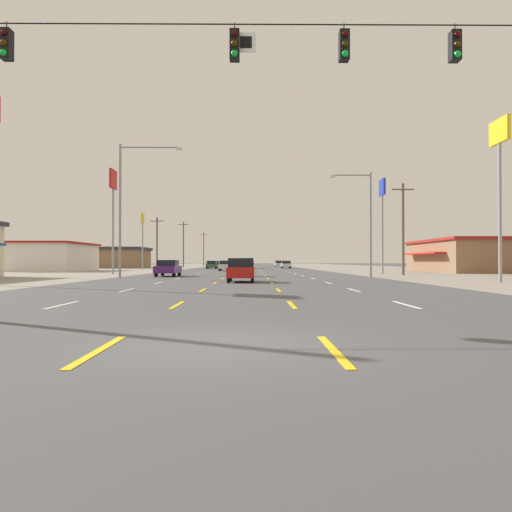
% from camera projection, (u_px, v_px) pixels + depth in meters
% --- Properties ---
extents(ground_plane, '(572.00, 572.00, 0.00)m').
position_uv_depth(ground_plane, '(249.00, 270.00, 73.64)').
color(ground_plane, '#4C4C4F').
extents(lot_apron_left, '(28.00, 440.00, 0.01)m').
position_uv_depth(lot_apron_left, '(87.00, 270.00, 73.44)').
color(lot_apron_left, gray).
rests_on(lot_apron_left, ground).
extents(lot_apron_right, '(28.00, 440.00, 0.01)m').
position_uv_depth(lot_apron_right, '(409.00, 270.00, 73.84)').
color(lot_apron_right, gray).
rests_on(lot_apron_right, ground).
extents(lane_markings, '(10.64, 227.60, 0.01)m').
position_uv_depth(lane_markings, '(250.00, 267.00, 112.13)').
color(lane_markings, white).
rests_on(lane_markings, ground).
extents(signal_span_wire, '(24.79, 0.52, 9.50)m').
position_uv_depth(signal_span_wire, '(241.00, 122.00, 14.64)').
color(signal_span_wire, brown).
rests_on(signal_span_wire, ground).
extents(hatchback_center_turn_nearest, '(1.72, 3.90, 1.54)m').
position_uv_depth(hatchback_center_turn_nearest, '(241.00, 270.00, 31.13)').
color(hatchback_center_turn_nearest, red).
rests_on(hatchback_center_turn_nearest, ground).
extents(sedan_far_left_near, '(1.80, 4.50, 1.46)m').
position_uv_depth(sedan_far_left_near, '(168.00, 268.00, 42.79)').
color(sedan_far_left_near, '#4C196B').
rests_on(sedan_far_left_near, ground).
extents(sedan_inner_left_mid, '(1.80, 4.50, 1.46)m').
position_uv_depth(sedan_inner_left_mid, '(226.00, 266.00, 68.32)').
color(sedan_inner_left_mid, silver).
rests_on(sedan_inner_left_mid, ground).
extents(sedan_far_left_midfar, '(1.80, 4.50, 1.46)m').
position_uv_depth(sedan_far_left_midfar, '(212.00, 265.00, 87.47)').
color(sedan_far_left_midfar, '#235B2D').
rests_on(sedan_far_left_midfar, ground).
extents(suv_center_turn_far, '(1.98, 4.90, 1.98)m').
position_uv_depth(suv_center_turn_far, '(249.00, 263.00, 92.39)').
color(suv_center_turn_far, maroon).
rests_on(suv_center_turn_far, ground).
extents(sedan_far_right_farther, '(1.80, 4.50, 1.46)m').
position_uv_depth(sedan_far_right_farther, '(286.00, 264.00, 93.06)').
color(sedan_far_right_farther, silver).
rests_on(sedan_far_right_farther, ground).
extents(sedan_far_left_farthest, '(1.80, 4.50, 1.46)m').
position_uv_depth(sedan_far_left_farthest, '(215.00, 264.00, 98.22)').
color(sedan_far_left_farthest, '#235B2D').
rests_on(sedan_far_left_farthest, ground).
extents(hatchback_inner_left_distant_a, '(1.72, 3.90, 1.54)m').
position_uv_depth(hatchback_inner_left_distant_a, '(233.00, 264.00, 104.50)').
color(hatchback_inner_left_distant_a, black).
rests_on(hatchback_inner_left_distant_a, ground).
extents(hatchback_far_right_distant_b, '(1.72, 3.90, 1.54)m').
position_uv_depth(hatchback_far_right_distant_b, '(279.00, 264.00, 114.03)').
color(hatchback_far_right_distant_b, silver).
rests_on(hatchback_far_right_distant_b, ground).
extents(storefront_left_row_1, '(8.95, 13.57, 3.97)m').
position_uv_depth(storefront_left_row_1, '(54.00, 257.00, 67.33)').
color(storefront_left_row_1, silver).
rests_on(storefront_left_row_1, ground).
extents(storefront_left_row_2, '(12.06, 11.61, 4.20)m').
position_uv_depth(storefront_left_row_2, '(117.00, 258.00, 98.29)').
color(storefront_left_row_2, '#8C6B4C').
rests_on(storefront_left_row_2, ground).
extents(storefront_right_row_1, '(10.39, 17.30, 4.07)m').
position_uv_depth(storefront_right_row_1, '(462.00, 256.00, 60.31)').
color(storefront_right_row_1, '#8C6B4C').
rests_on(storefront_right_row_1, ground).
extents(pole_sign_left_row_1, '(0.24, 2.07, 10.98)m').
position_uv_depth(pole_sign_left_row_1, '(113.00, 195.00, 50.39)').
color(pole_sign_left_row_1, gray).
rests_on(pole_sign_left_row_1, ground).
extents(pole_sign_left_row_2, '(0.24, 1.62, 9.33)m').
position_uv_depth(pole_sign_left_row_2, '(143.00, 228.00, 79.10)').
color(pole_sign_left_row_2, gray).
rests_on(pole_sign_left_row_2, ground).
extents(pole_sign_right_row_0, '(0.24, 2.31, 10.50)m').
position_uv_depth(pole_sign_right_row_0, '(500.00, 158.00, 30.84)').
color(pole_sign_right_row_0, gray).
rests_on(pole_sign_right_row_0, ground).
extents(pole_sign_right_row_1, '(0.24, 1.87, 10.24)m').
position_uv_depth(pole_sign_right_row_1, '(382.00, 203.00, 51.81)').
color(pole_sign_right_row_1, gray).
rests_on(pole_sign_right_row_1, ground).
extents(streetlight_left_row_0, '(5.12, 0.26, 10.82)m').
position_uv_depth(streetlight_left_row_0, '(127.00, 200.00, 38.77)').
color(streetlight_left_row_0, gray).
rests_on(streetlight_left_row_0, ground).
extents(streetlight_right_row_0, '(3.47, 0.26, 8.59)m').
position_uv_depth(streetlight_right_row_0, '(366.00, 217.00, 38.91)').
color(streetlight_right_row_0, gray).
rests_on(streetlight_right_row_0, ground).
extents(utility_pole_right_row_0, '(2.20, 0.26, 9.03)m').
position_uv_depth(utility_pole_right_row_0, '(403.00, 227.00, 47.22)').
color(utility_pole_right_row_0, brown).
rests_on(utility_pole_right_row_0, ground).
extents(utility_pole_left_row_1, '(2.20, 0.26, 8.34)m').
position_uv_depth(utility_pole_left_row_1, '(157.00, 242.00, 75.96)').
color(utility_pole_left_row_1, brown).
rests_on(utility_pole_left_row_1, ground).
extents(utility_pole_left_row_2, '(2.20, 0.26, 9.93)m').
position_uv_depth(utility_pole_left_row_2, '(183.00, 244.00, 103.43)').
color(utility_pole_left_row_2, brown).
rests_on(utility_pole_left_row_2, ground).
extents(utility_pole_left_row_3, '(2.20, 0.26, 9.86)m').
position_uv_depth(utility_pole_left_row_3, '(204.00, 249.00, 140.49)').
color(utility_pole_left_row_3, brown).
rests_on(utility_pole_left_row_3, ground).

